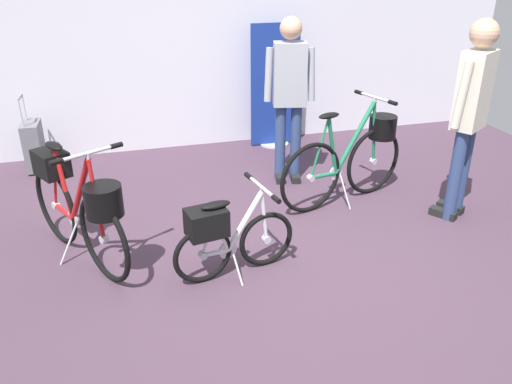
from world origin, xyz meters
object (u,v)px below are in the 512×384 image
(display_bike_right, at_px, (78,204))
(visitor_near_wall, at_px, (470,109))
(rolling_suitcase, at_px, (34,146))
(visitor_browsing, at_px, (289,91))
(floor_banner_stand, at_px, (275,93))
(display_bike_left, at_px, (354,155))
(folding_bike_foreground, at_px, (225,235))

(display_bike_right, height_order, visitor_near_wall, visitor_near_wall)
(display_bike_right, height_order, rolling_suitcase, display_bike_right)
(display_bike_right, xyz_separation_m, visitor_browsing, (2.04, 1.10, 0.45))
(floor_banner_stand, height_order, display_bike_left, floor_banner_stand)
(display_bike_right, xyz_separation_m, visitor_near_wall, (3.22, -0.12, 0.51))
(visitor_near_wall, relative_size, rolling_suitcase, 2.09)
(visitor_near_wall, height_order, visitor_browsing, visitor_near_wall)
(folding_bike_foreground, distance_m, visitor_near_wall, 2.33)
(floor_banner_stand, bearing_deg, folding_bike_foreground, -114.67)
(floor_banner_stand, distance_m, visitor_near_wall, 2.50)
(visitor_near_wall, relative_size, visitor_browsing, 1.05)
(floor_banner_stand, relative_size, folding_bike_foreground, 1.54)
(floor_banner_stand, bearing_deg, visitor_browsing, -100.23)
(visitor_near_wall, distance_m, visitor_browsing, 1.70)
(floor_banner_stand, relative_size, visitor_near_wall, 0.84)
(visitor_near_wall, bearing_deg, visitor_browsing, 133.96)
(floor_banner_stand, xyz_separation_m, visitor_near_wall, (0.99, -2.27, 0.36))
(visitor_browsing, relative_size, rolling_suitcase, 1.99)
(floor_banner_stand, distance_m, rolling_suitcase, 2.80)
(floor_banner_stand, relative_size, visitor_browsing, 0.89)
(visitor_browsing, xyz_separation_m, rolling_suitcase, (-2.58, 0.97, -0.66))
(display_bike_left, bearing_deg, visitor_near_wall, -38.12)
(display_bike_left, bearing_deg, folding_bike_foreground, -146.80)
(visitor_near_wall, bearing_deg, display_bike_left, 141.88)
(folding_bike_foreground, relative_size, display_bike_left, 0.68)
(visitor_browsing, height_order, rolling_suitcase, visitor_browsing)
(floor_banner_stand, distance_m, display_bike_left, 1.72)
(visitor_near_wall, height_order, rolling_suitcase, visitor_near_wall)
(display_bike_left, xyz_separation_m, display_bike_right, (-2.48, -0.46, 0.04))
(folding_bike_foreground, height_order, display_bike_right, display_bike_right)
(rolling_suitcase, bearing_deg, display_bike_left, -28.08)
(folding_bike_foreground, height_order, display_bike_left, display_bike_left)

